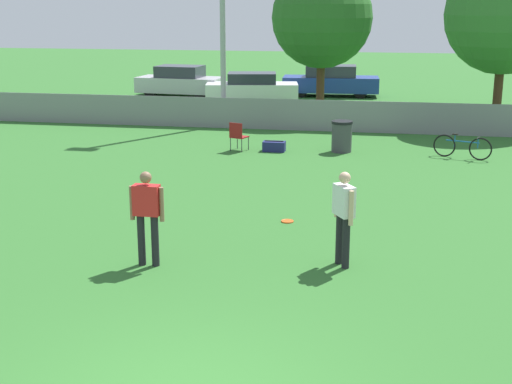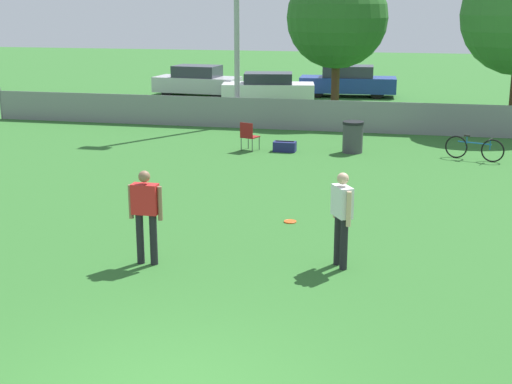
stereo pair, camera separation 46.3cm
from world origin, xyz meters
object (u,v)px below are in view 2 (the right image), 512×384
object	(u,v)px
player_defender_red	(146,210)
folding_chair_sideline	(249,135)
bicycle_sideline	(474,148)
frisbee_disc	(290,222)
gear_bag_sideline	(285,147)
parked_car_white	(268,87)
trash_bin	(353,137)
tree_near_pole	(337,18)
parked_car_blue	(348,82)
player_receiver_white	(342,212)
parked_car_silver	(197,81)

from	to	relation	value
player_defender_red	folding_chair_sideline	bearing A→B (deg)	92.94
folding_chair_sideline	bicycle_sideline	size ratio (longest dim) A/B	0.54
player_defender_red	frisbee_disc	size ratio (longest dim) A/B	6.37
frisbee_disc	gear_bag_sideline	xyz separation A→B (m)	(-1.42, 7.10, 0.14)
bicycle_sideline	gear_bag_sideline	world-z (taller)	bicycle_sideline
folding_chair_sideline	parked_car_white	distance (m)	11.32
trash_bin	bicycle_sideline	bearing A→B (deg)	-5.29
tree_near_pole	bicycle_sideline	distance (m)	9.28
player_defender_red	gear_bag_sideline	bearing A→B (deg)	86.65
parked_car_blue	player_defender_red	bearing A→B (deg)	-96.40
frisbee_disc	parked_car_white	bearing A→B (deg)	103.09
frisbee_disc	gear_bag_sideline	size ratio (longest dim) A/B	0.39
tree_near_pole	player_receiver_white	bearing A→B (deg)	-83.10
tree_near_pole	player_receiver_white	size ratio (longest dim) A/B	3.48
parked_car_white	frisbee_disc	bearing A→B (deg)	-86.93
trash_bin	gear_bag_sideline	world-z (taller)	trash_bin
trash_bin	frisbee_disc	bearing A→B (deg)	-94.67
frisbee_disc	trash_bin	world-z (taller)	trash_bin
player_defender_red	parked_car_silver	bearing A→B (deg)	104.99
parked_car_white	folding_chair_sideline	bearing A→B (deg)	-91.36
player_receiver_white	parked_car_white	xyz separation A→B (m)	(-5.50, 20.49, -0.33)
folding_chair_sideline	trash_bin	bearing A→B (deg)	-152.23
tree_near_pole	trash_bin	xyz separation A→B (m)	(1.32, -6.79, -3.36)
tree_near_pole	bicycle_sideline	xyz separation A→B (m)	(4.84, -7.12, -3.49)
player_receiver_white	parked_car_blue	distance (m)	23.17
parked_car_blue	bicycle_sideline	bearing A→B (deg)	-73.63
tree_near_pole	player_receiver_white	distance (m)	16.91
folding_chair_sideline	player_receiver_white	bearing A→B (deg)	131.72
tree_near_pole	bicycle_sideline	bearing A→B (deg)	-55.78
player_receiver_white	bicycle_sideline	size ratio (longest dim) A/B	1.03
frisbee_disc	folding_chair_sideline	distance (m)	7.41
tree_near_pole	player_defender_red	xyz separation A→B (m)	(-1.28, -17.13, -2.86)
player_receiver_white	folding_chair_sideline	bearing A→B (deg)	171.35
parked_car_white	tree_near_pole	bearing A→B (deg)	-58.46
player_receiver_white	gear_bag_sideline	world-z (taller)	player_receiver_white
player_receiver_white	parked_car_silver	size ratio (longest dim) A/B	0.39
player_receiver_white	parked_car_white	size ratio (longest dim) A/B	0.38
folding_chair_sideline	bicycle_sideline	distance (m)	6.64
gear_bag_sideline	trash_bin	bearing A→B (deg)	8.70
frisbee_disc	parked_car_white	distance (m)	18.64
bicycle_sideline	parked_car_silver	xyz separation A→B (m)	(-12.12, 12.32, 0.36)
tree_near_pole	parked_car_white	distance (m)	6.17
gear_bag_sideline	parked_car_blue	world-z (taller)	parked_car_blue
gear_bag_sideline	parked_car_white	world-z (taller)	parked_car_white
player_defender_red	parked_car_blue	bearing A→B (deg)	87.14
gear_bag_sideline	parked_car_silver	size ratio (longest dim) A/B	0.16
player_receiver_white	gear_bag_sideline	bearing A→B (deg)	165.11
parked_car_white	parked_car_blue	bearing A→B (deg)	27.32
player_receiver_white	parked_car_blue	xyz separation A→B (m)	(-2.12, 23.08, -0.25)
parked_car_silver	player_receiver_white	bearing A→B (deg)	-61.83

